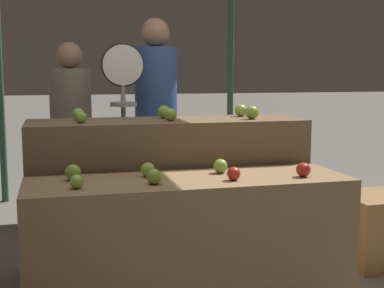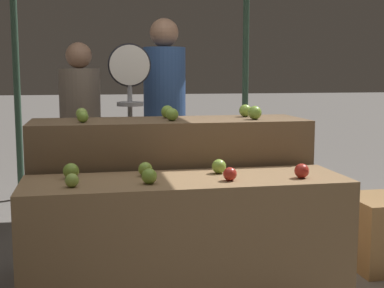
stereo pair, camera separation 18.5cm
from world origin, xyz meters
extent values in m
cylinder|color=#33513D|center=(1.24, 3.02, 1.38)|extent=(0.07, 0.07, 2.77)
cube|color=olive|center=(0.00, 0.00, 0.39)|extent=(1.79, 0.55, 0.77)
cube|color=brown|center=(0.00, 0.60, 0.52)|extent=(1.79, 0.55, 1.05)
sphere|color=#8EB247|center=(-0.61, -0.11, 0.81)|extent=(0.07, 0.07, 0.07)
sphere|color=#7AA338|center=(-0.22, -0.10, 0.81)|extent=(0.08, 0.08, 0.08)
sphere|color=#AD281E|center=(0.22, -0.11, 0.81)|extent=(0.07, 0.07, 0.07)
sphere|color=#AD281E|center=(0.63, -0.11, 0.81)|extent=(0.08, 0.08, 0.08)
sphere|color=#7AA338|center=(-0.62, 0.11, 0.82)|extent=(0.09, 0.09, 0.09)
sphere|color=#84AD3D|center=(-0.22, 0.11, 0.81)|extent=(0.08, 0.08, 0.08)
sphere|color=#84AD3D|center=(0.21, 0.11, 0.81)|extent=(0.08, 0.08, 0.08)
sphere|color=#7AA338|center=(-0.56, 0.49, 1.08)|extent=(0.07, 0.07, 0.07)
sphere|color=#7AA338|center=(0.00, 0.50, 1.09)|extent=(0.08, 0.08, 0.08)
sphere|color=#7AA338|center=(0.55, 0.49, 1.09)|extent=(0.09, 0.09, 0.09)
sphere|color=#8EB247|center=(-0.56, 0.71, 1.08)|extent=(0.08, 0.08, 0.08)
sphere|color=#7AA338|center=(0.00, 0.70, 1.09)|extent=(0.09, 0.09, 0.09)
sphere|color=#84AD3D|center=(0.55, 0.71, 1.09)|extent=(0.09, 0.09, 0.09)
cylinder|color=#99999E|center=(-0.21, 1.21, 0.72)|extent=(0.04, 0.04, 1.44)
cylinder|color=black|center=(-0.21, 1.20, 1.41)|extent=(0.32, 0.01, 0.32)
cylinder|color=silver|center=(-0.21, 1.19, 1.41)|extent=(0.30, 0.02, 0.30)
cylinder|color=#99999E|center=(-0.21, 1.19, 1.19)|extent=(0.01, 0.01, 0.14)
cylinder|color=#99999E|center=(-0.21, 1.19, 1.12)|extent=(0.20, 0.20, 0.03)
cube|color=#2D2D38|center=(0.10, 1.54, 0.42)|extent=(0.27, 0.17, 0.83)
cylinder|color=#2D4C84|center=(0.10, 1.54, 1.19)|extent=(0.36, 0.36, 0.72)
sphere|color=#936B51|center=(0.10, 1.54, 1.67)|extent=(0.23, 0.23, 0.23)
cube|color=#2D2D38|center=(-0.58, 1.59, 0.37)|extent=(0.28, 0.21, 0.74)
cylinder|color=#756656|center=(-0.58, 1.59, 1.06)|extent=(0.41, 0.41, 0.64)
sphere|color=#936B51|center=(-0.58, 1.59, 1.49)|extent=(0.21, 0.21, 0.21)
cube|color=#9E7547|center=(1.49, 0.44, 0.25)|extent=(0.49, 0.49, 0.49)
camera|label=1|loc=(-0.71, -2.80, 1.35)|focal=50.00mm
camera|label=2|loc=(-0.53, -2.84, 1.35)|focal=50.00mm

